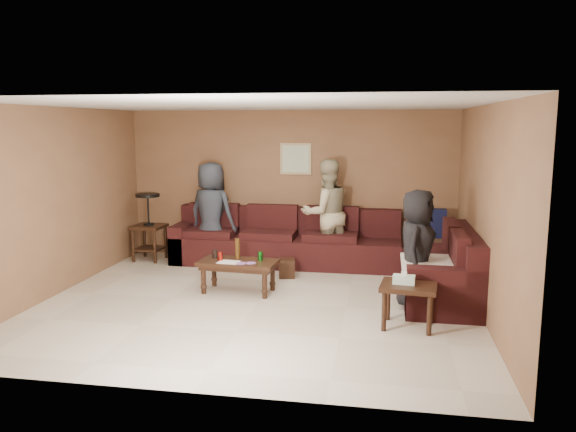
{
  "coord_description": "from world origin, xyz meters",
  "views": [
    {
      "loc": [
        1.56,
        -6.77,
        2.26
      ],
      "look_at": [
        0.25,
        0.85,
        1.0
      ],
      "focal_mm": 35.0,
      "sensor_mm": 36.0,
      "label": 1
    }
  ],
  "objects_px": {
    "coffee_table": "(238,265)",
    "side_table_right": "(408,290)",
    "end_table_left": "(149,226)",
    "waste_bin": "(287,268)",
    "person_middle": "(326,213)",
    "sectional_sofa": "(332,254)",
    "person_left": "(211,213)",
    "person_right": "(417,249)"
  },
  "relations": [
    {
      "from": "person_left",
      "to": "person_right",
      "type": "height_order",
      "value": "person_left"
    },
    {
      "from": "coffee_table",
      "to": "person_middle",
      "type": "relative_size",
      "value": 0.63
    },
    {
      "from": "side_table_right",
      "to": "person_right",
      "type": "distance_m",
      "value": 0.82
    },
    {
      "from": "end_table_left",
      "to": "side_table_right",
      "type": "relative_size",
      "value": 1.7
    },
    {
      "from": "coffee_table",
      "to": "waste_bin",
      "type": "relative_size",
      "value": 3.88
    },
    {
      "from": "sectional_sofa",
      "to": "waste_bin",
      "type": "relative_size",
      "value": 16.55
    },
    {
      "from": "coffee_table",
      "to": "side_table_right",
      "type": "relative_size",
      "value": 1.64
    },
    {
      "from": "person_left",
      "to": "person_right",
      "type": "distance_m",
      "value": 3.67
    },
    {
      "from": "end_table_left",
      "to": "side_table_right",
      "type": "xyz_separation_m",
      "value": [
        4.17,
        -2.53,
        -0.16
      ]
    },
    {
      "from": "waste_bin",
      "to": "person_left",
      "type": "xyz_separation_m",
      "value": [
        -1.38,
        0.7,
        0.69
      ]
    },
    {
      "from": "waste_bin",
      "to": "person_left",
      "type": "height_order",
      "value": "person_left"
    },
    {
      "from": "coffee_table",
      "to": "end_table_left",
      "type": "height_order",
      "value": "end_table_left"
    },
    {
      "from": "waste_bin",
      "to": "person_middle",
      "type": "xyz_separation_m",
      "value": [
        0.51,
        0.77,
        0.72
      ]
    },
    {
      "from": "side_table_right",
      "to": "person_left",
      "type": "height_order",
      "value": "person_left"
    },
    {
      "from": "side_table_right",
      "to": "person_right",
      "type": "xyz_separation_m",
      "value": [
        0.13,
        0.74,
        0.31
      ]
    },
    {
      "from": "person_left",
      "to": "person_right",
      "type": "bearing_deg",
      "value": 166.79
    },
    {
      "from": "side_table_right",
      "to": "person_right",
      "type": "height_order",
      "value": "person_right"
    },
    {
      "from": "side_table_right",
      "to": "person_left",
      "type": "distance_m",
      "value": 4.01
    },
    {
      "from": "person_middle",
      "to": "side_table_right",
      "type": "bearing_deg",
      "value": 86.63
    },
    {
      "from": "person_left",
      "to": "end_table_left",
      "type": "bearing_deg",
      "value": 17.15
    },
    {
      "from": "waste_bin",
      "to": "person_middle",
      "type": "bearing_deg",
      "value": 56.76
    },
    {
      "from": "end_table_left",
      "to": "waste_bin",
      "type": "height_order",
      "value": "end_table_left"
    },
    {
      "from": "side_table_right",
      "to": "end_table_left",
      "type": "bearing_deg",
      "value": 148.76
    },
    {
      "from": "sectional_sofa",
      "to": "person_left",
      "type": "xyz_separation_m",
      "value": [
        -2.03,
        0.45,
        0.51
      ]
    },
    {
      "from": "end_table_left",
      "to": "person_left",
      "type": "xyz_separation_m",
      "value": [
        1.09,
        0.02,
        0.24
      ]
    },
    {
      "from": "end_table_left",
      "to": "side_table_right",
      "type": "distance_m",
      "value": 4.88
    },
    {
      "from": "person_left",
      "to": "waste_bin",
      "type": "bearing_deg",
      "value": 169.19
    },
    {
      "from": "sectional_sofa",
      "to": "end_table_left",
      "type": "xyz_separation_m",
      "value": [
        -3.12,
        0.43,
        0.26
      ]
    },
    {
      "from": "sectional_sofa",
      "to": "person_right",
      "type": "relative_size",
      "value": 3.13
    },
    {
      "from": "sectional_sofa",
      "to": "person_right",
      "type": "height_order",
      "value": "person_right"
    },
    {
      "from": "coffee_table",
      "to": "side_table_right",
      "type": "bearing_deg",
      "value": -24.1
    },
    {
      "from": "end_table_left",
      "to": "person_middle",
      "type": "xyz_separation_m",
      "value": [
        2.97,
        0.09,
        0.27
      ]
    },
    {
      "from": "end_table_left",
      "to": "waste_bin",
      "type": "bearing_deg",
      "value": -15.45
    },
    {
      "from": "coffee_table",
      "to": "end_table_left",
      "type": "xyz_separation_m",
      "value": [
        -1.94,
        1.53,
        0.22
      ]
    },
    {
      "from": "side_table_right",
      "to": "person_left",
      "type": "xyz_separation_m",
      "value": [
        -3.08,
        2.55,
        0.4
      ]
    },
    {
      "from": "coffee_table",
      "to": "side_table_right",
      "type": "xyz_separation_m",
      "value": [
        2.22,
        -0.99,
        0.06
      ]
    },
    {
      "from": "person_left",
      "to": "sectional_sofa",
      "type": "bearing_deg",
      "value": -176.27
    },
    {
      "from": "waste_bin",
      "to": "person_left",
      "type": "bearing_deg",
      "value": 153.02
    },
    {
      "from": "sectional_sofa",
      "to": "person_middle",
      "type": "distance_m",
      "value": 0.76
    },
    {
      "from": "sectional_sofa",
      "to": "side_table_right",
      "type": "distance_m",
      "value": 2.35
    },
    {
      "from": "person_right",
      "to": "coffee_table",
      "type": "bearing_deg",
      "value": 96.95
    },
    {
      "from": "coffee_table",
      "to": "person_left",
      "type": "xyz_separation_m",
      "value": [
        -0.85,
        1.55,
        0.46
      ]
    }
  ]
}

